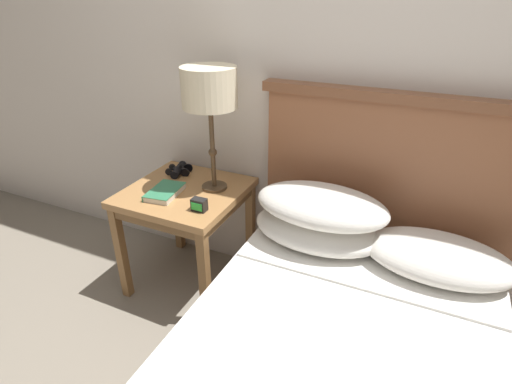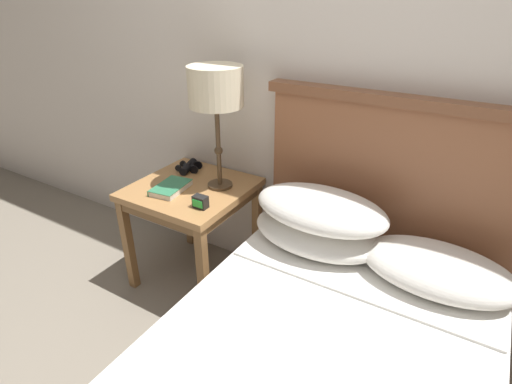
% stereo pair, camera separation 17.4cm
% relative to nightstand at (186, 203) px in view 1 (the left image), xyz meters
% --- Properties ---
extents(wall_back, '(8.00, 0.06, 2.60)m').
position_rel_nightstand_xyz_m(wall_back, '(0.67, 0.33, 0.79)').
color(wall_back, silver).
rests_on(wall_back, ground_plane).
extents(nightstand, '(0.58, 0.58, 0.59)m').
position_rel_nightstand_xyz_m(nightstand, '(0.00, 0.00, 0.00)').
color(nightstand, '#AD7A47').
rests_on(nightstand, ground_plane).
extents(table_lamp, '(0.26, 0.26, 0.61)m').
position_rel_nightstand_xyz_m(table_lamp, '(0.13, 0.08, 0.58)').
color(table_lamp, '#4C3823').
rests_on(table_lamp, nightstand).
extents(book_on_nightstand, '(0.16, 0.23, 0.03)m').
position_rel_nightstand_xyz_m(book_on_nightstand, '(-0.06, -0.09, 0.09)').
color(book_on_nightstand, silver).
rests_on(book_on_nightstand, nightstand).
extents(binoculars_pair, '(0.15, 0.16, 0.05)m').
position_rel_nightstand_xyz_m(binoculars_pair, '(-0.14, 0.16, 0.10)').
color(binoculars_pair, black).
rests_on(binoculars_pair, nightstand).
extents(alarm_clock, '(0.07, 0.05, 0.06)m').
position_rel_nightstand_xyz_m(alarm_clock, '(0.19, -0.16, 0.11)').
color(alarm_clock, black).
rests_on(alarm_clock, nightstand).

